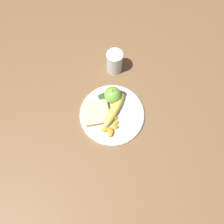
{
  "coord_description": "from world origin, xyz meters",
  "views": [
    {
      "loc": [
        0.28,
        -0.14,
        0.84
      ],
      "look_at": [
        0.0,
        0.0,
        0.03
      ],
      "focal_mm": 35.0,
      "sensor_mm": 36.0,
      "label": 1
    }
  ],
  "objects_px": {
    "apple": "(113,95)",
    "fork": "(112,115)",
    "plate": "(112,114)",
    "banana": "(115,108)",
    "bread_slice": "(97,113)",
    "juice_glass": "(115,62)",
    "jam_packet": "(103,99)"
  },
  "relations": [
    {
      "from": "plate",
      "to": "apple",
      "type": "bearing_deg",
      "value": 151.2
    },
    {
      "from": "juice_glass",
      "to": "apple",
      "type": "relative_size",
      "value": 1.33
    },
    {
      "from": "apple",
      "to": "fork",
      "type": "bearing_deg",
      "value": -29.66
    },
    {
      "from": "juice_glass",
      "to": "jam_packet",
      "type": "bearing_deg",
      "value": -43.65
    },
    {
      "from": "apple",
      "to": "fork",
      "type": "xyz_separation_m",
      "value": [
        0.06,
        -0.04,
        -0.03
      ]
    },
    {
      "from": "banana",
      "to": "bread_slice",
      "type": "distance_m",
      "value": 0.07
    },
    {
      "from": "apple",
      "to": "jam_packet",
      "type": "xyz_separation_m",
      "value": [
        -0.01,
        -0.04,
        -0.02
      ]
    },
    {
      "from": "plate",
      "to": "bread_slice",
      "type": "distance_m",
      "value": 0.06
    },
    {
      "from": "plate",
      "to": "fork",
      "type": "xyz_separation_m",
      "value": [
        0.0,
        -0.0,
        0.01
      ]
    },
    {
      "from": "fork",
      "to": "banana",
      "type": "bearing_deg",
      "value": -111.2
    },
    {
      "from": "fork",
      "to": "jam_packet",
      "type": "xyz_separation_m",
      "value": [
        -0.08,
        -0.0,
        0.01
      ]
    },
    {
      "from": "apple",
      "to": "bread_slice",
      "type": "relative_size",
      "value": 0.63
    },
    {
      "from": "plate",
      "to": "juice_glass",
      "type": "distance_m",
      "value": 0.23
    },
    {
      "from": "juice_glass",
      "to": "jam_packet",
      "type": "distance_m",
      "value": 0.17
    },
    {
      "from": "juice_glass",
      "to": "apple",
      "type": "bearing_deg",
      "value": -29.95
    },
    {
      "from": "juice_glass",
      "to": "jam_packet",
      "type": "height_order",
      "value": "juice_glass"
    },
    {
      "from": "bread_slice",
      "to": "jam_packet",
      "type": "xyz_separation_m",
      "value": [
        -0.04,
        0.05,
        -0.0
      ]
    },
    {
      "from": "apple",
      "to": "fork",
      "type": "height_order",
      "value": "apple"
    },
    {
      "from": "apple",
      "to": "banana",
      "type": "bearing_deg",
      "value": -16.34
    },
    {
      "from": "juice_glass",
      "to": "apple",
      "type": "distance_m",
      "value": 0.15
    },
    {
      "from": "bread_slice",
      "to": "banana",
      "type": "bearing_deg",
      "value": 75.48
    },
    {
      "from": "juice_glass",
      "to": "apple",
      "type": "xyz_separation_m",
      "value": [
        0.13,
        -0.08,
        -0.0
      ]
    },
    {
      "from": "banana",
      "to": "plate",
      "type": "bearing_deg",
      "value": -62.55
    },
    {
      "from": "juice_glass",
      "to": "fork",
      "type": "xyz_separation_m",
      "value": [
        0.2,
        -0.11,
        -0.04
      ]
    },
    {
      "from": "banana",
      "to": "fork",
      "type": "bearing_deg",
      "value": -58.91
    },
    {
      "from": "apple",
      "to": "plate",
      "type": "bearing_deg",
      "value": -28.8
    },
    {
      "from": "juice_glass",
      "to": "banana",
      "type": "height_order",
      "value": "juice_glass"
    },
    {
      "from": "juice_glass",
      "to": "jam_packet",
      "type": "xyz_separation_m",
      "value": [
        0.12,
        -0.12,
        -0.03
      ]
    },
    {
      "from": "bread_slice",
      "to": "jam_packet",
      "type": "relative_size",
      "value": 3.23
    },
    {
      "from": "jam_packet",
      "to": "apple",
      "type": "bearing_deg",
      "value": 71.22
    },
    {
      "from": "fork",
      "to": "jam_packet",
      "type": "height_order",
      "value": "jam_packet"
    },
    {
      "from": "plate",
      "to": "juice_glass",
      "type": "height_order",
      "value": "juice_glass"
    }
  ]
}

